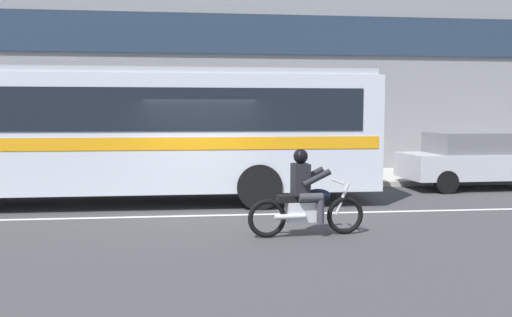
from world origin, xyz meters
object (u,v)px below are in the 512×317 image
Objects in this scene: motorcycle_with_rider at (306,200)px; parked_sedan_curbside at (474,160)px; transit_bus at (108,126)px; fire_hydrant at (332,167)px.

parked_sedan_curbside is (6.10, 5.20, 0.19)m from motorcycle_with_rider.
transit_bus is at bearing -172.24° from parked_sedan_curbside.
motorcycle_with_rider is 2.85× the size of fire_hydrant.
fire_hydrant is at bearing 158.88° from parked_sedan_curbside.
fire_hydrant is at bearing 71.59° from motorcycle_with_rider.
transit_bus is at bearing 136.93° from motorcycle_with_rider.
motorcycle_with_rider is (4.07, -3.81, -1.23)m from transit_bus.
fire_hydrant is (-3.87, 1.50, -0.33)m from parked_sedan_curbside.
motorcycle_with_rider is 0.49× the size of parked_sedan_curbside.
motorcycle_with_rider is 8.01m from parked_sedan_curbside.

